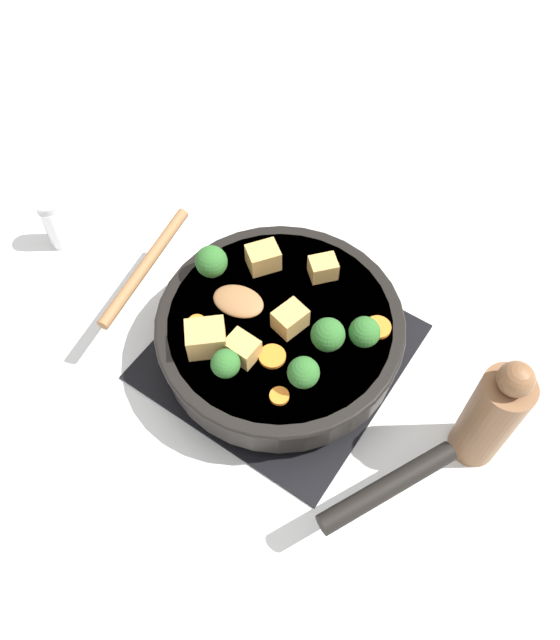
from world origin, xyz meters
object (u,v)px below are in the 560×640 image
(skillet_pan, at_px, (281,331))
(salt_shaker, at_px, (56,223))
(wooden_spoon, at_px, (187,282))
(pepper_mill, at_px, (491,415))

(skillet_pan, relative_size, salt_shaker, 4.90)
(wooden_spoon, relative_size, pepper_mill, 1.05)
(wooden_spoon, height_order, pepper_mill, pepper_mill)
(skillet_pan, relative_size, pepper_mill, 2.16)
(salt_shaker, bearing_deg, skillet_pan, -176.42)
(wooden_spoon, bearing_deg, salt_shaker, 0.55)
(skillet_pan, xyz_separation_m, salt_shaker, (0.39, 0.02, -0.01))
(skillet_pan, height_order, salt_shaker, salt_shaker)
(wooden_spoon, distance_m, pepper_mill, 0.41)
(wooden_spoon, distance_m, salt_shaker, 0.26)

